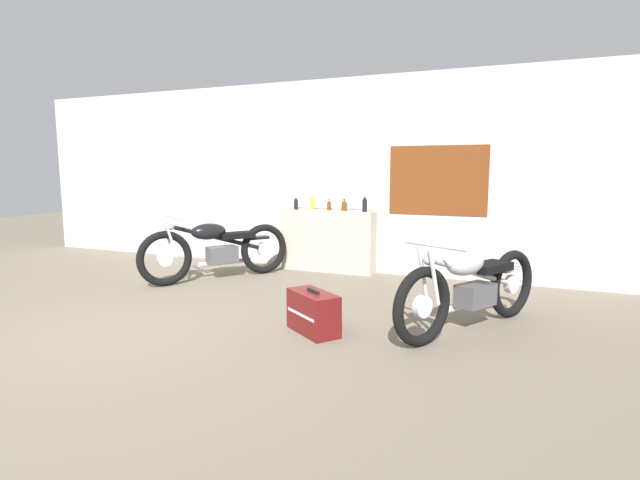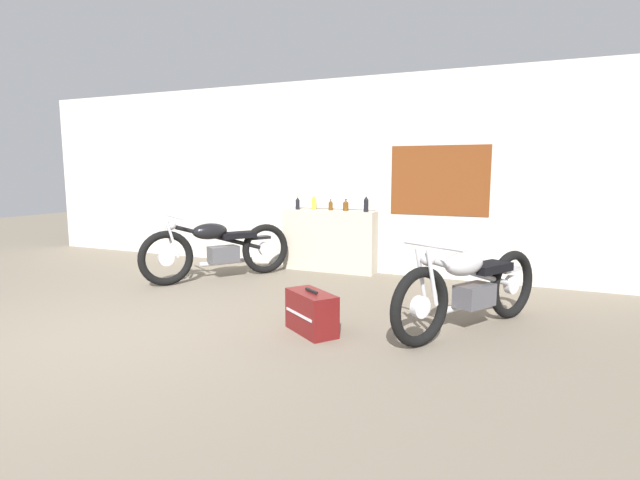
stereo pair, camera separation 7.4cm
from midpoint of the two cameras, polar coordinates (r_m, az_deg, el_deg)
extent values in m
plane|color=#706656|center=(4.90, -23.10, -10.36)|extent=(24.00, 24.00, 0.00)
cube|color=beige|center=(7.73, -2.59, 7.33)|extent=(10.00, 0.06, 2.80)
cube|color=silver|center=(7.43, 1.82, 6.68)|extent=(1.27, 0.01, 0.73)
cube|color=beige|center=(7.42, 1.81, 6.67)|extent=(1.33, 0.01, 0.79)
cube|color=brown|center=(6.99, 13.76, 6.62)|extent=(1.33, 0.01, 0.94)
cube|color=#B7AD99|center=(7.37, 1.36, -0.10)|extent=(1.41, 0.28, 0.90)
cylinder|color=black|center=(7.49, -2.29, 4.06)|extent=(0.06, 0.06, 0.14)
cone|color=black|center=(7.48, -2.30, 4.76)|extent=(0.05, 0.05, 0.04)
cylinder|color=gold|center=(7.48, -2.30, 4.98)|extent=(0.02, 0.02, 0.02)
cylinder|color=gold|center=(7.45, -0.41, 4.13)|extent=(0.07, 0.07, 0.17)
cone|color=gold|center=(7.45, -0.41, 4.95)|extent=(0.06, 0.06, 0.05)
cylinder|color=silver|center=(7.45, -0.41, 5.20)|extent=(0.03, 0.03, 0.02)
cylinder|color=#5B3814|center=(7.33, 1.51, 3.87)|extent=(0.06, 0.06, 0.12)
cone|color=#5B3814|center=(7.33, 1.52, 4.45)|extent=(0.05, 0.05, 0.03)
cylinder|color=black|center=(7.32, 1.52, 4.63)|extent=(0.03, 0.03, 0.01)
cylinder|color=#5B3814|center=(7.24, 3.25, 3.83)|extent=(0.08, 0.08, 0.12)
cone|color=#5B3814|center=(7.23, 3.26, 4.45)|extent=(0.07, 0.07, 0.03)
cylinder|color=black|center=(7.23, 3.26, 4.63)|extent=(0.03, 0.03, 0.01)
cylinder|color=black|center=(7.07, 5.59, 3.92)|extent=(0.07, 0.07, 0.18)
cone|color=black|center=(7.06, 5.60, 4.83)|extent=(0.06, 0.06, 0.05)
cylinder|color=silver|center=(7.06, 5.60, 5.10)|extent=(0.03, 0.03, 0.02)
torus|color=black|center=(6.73, -16.88, -2.01)|extent=(0.47, 0.66, 0.72)
cylinder|color=silver|center=(6.73, -16.88, -2.01)|extent=(0.17, 0.20, 0.20)
torus|color=black|center=(7.25, -5.97, -1.00)|extent=(0.47, 0.66, 0.72)
cylinder|color=silver|center=(7.25, -5.97, -1.00)|extent=(0.17, 0.20, 0.20)
cube|color=#4C4C51|center=(6.99, -10.67, -1.59)|extent=(0.40, 0.46, 0.22)
cylinder|color=black|center=(6.96, -10.72, 0.16)|extent=(0.75, 1.13, 0.45)
ellipsoid|color=black|center=(6.88, -12.18, 0.98)|extent=(0.47, 0.54, 0.22)
cube|color=black|center=(7.04, -9.11, 0.56)|extent=(0.47, 0.54, 0.08)
cube|color=black|center=(7.19, -6.60, 0.28)|extent=(0.27, 0.32, 0.04)
cylinder|color=silver|center=(6.66, -16.24, 0.20)|extent=(0.12, 0.16, 0.52)
cylinder|color=silver|center=(6.77, -16.53, 0.32)|extent=(0.12, 0.16, 0.52)
cylinder|color=silver|center=(6.71, -15.89, 2.54)|extent=(0.56, 0.37, 0.03)
sphere|color=silver|center=(6.70, -16.35, 1.66)|extent=(0.13, 0.13, 0.13)
cylinder|color=silver|center=(7.18, -10.33, -2.49)|extent=(0.48, 0.70, 0.06)
torus|color=black|center=(4.33, 11.87, -7.49)|extent=(0.41, 0.65, 0.69)
cylinder|color=silver|center=(4.33, 11.87, -7.49)|extent=(0.15, 0.20, 0.19)
torus|color=black|center=(5.42, 21.42, -4.75)|extent=(0.41, 0.65, 0.69)
cylinder|color=silver|center=(5.42, 21.42, -4.75)|extent=(0.15, 0.20, 0.19)
cube|color=#4C4C51|center=(4.92, 17.65, -6.05)|extent=(0.38, 0.44, 0.21)
cylinder|color=#B2B2B7|center=(4.87, 17.75, -3.68)|extent=(0.65, 1.13, 0.43)
ellipsoid|color=#B2B2B7|center=(4.71, 16.57, -2.62)|extent=(0.43, 0.52, 0.22)
cube|color=black|center=(5.04, 19.11, -2.98)|extent=(0.43, 0.52, 0.08)
cube|color=#B2B2B7|center=(5.32, 21.05, -3.16)|extent=(0.25, 0.31, 0.04)
cylinder|color=silver|center=(4.29, 13.17, -4.21)|extent=(0.11, 0.16, 0.50)
cylinder|color=silver|center=(4.36, 11.96, -3.96)|extent=(0.11, 0.16, 0.50)
cylinder|color=silver|center=(4.33, 13.25, -0.67)|extent=(0.58, 0.33, 0.03)
sphere|color=silver|center=(4.30, 12.70, -2.06)|extent=(0.13, 0.13, 0.13)
cylinder|color=silver|center=(5.11, 16.91, -7.10)|extent=(0.42, 0.69, 0.06)
cube|color=maroon|center=(4.63, -0.52, -8.29)|extent=(0.61, 0.54, 0.38)
cube|color=silver|center=(4.57, -2.00, -8.52)|extent=(0.39, 0.29, 0.02)
cube|color=black|center=(4.58, -0.52, -5.81)|extent=(0.17, 0.13, 0.02)
camera|label=1|loc=(0.04, -89.62, 0.05)|focal=28.00mm
camera|label=2|loc=(0.04, 90.38, -0.05)|focal=28.00mm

